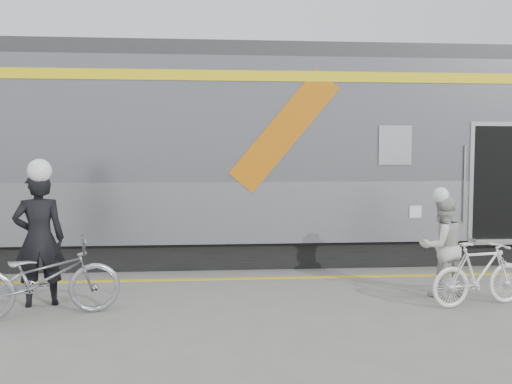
{
  "coord_description": "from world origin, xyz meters",
  "views": [
    {
      "loc": [
        -1.23,
        -6.8,
        2.09
      ],
      "look_at": [
        -0.55,
        1.6,
        1.5
      ],
      "focal_mm": 38.0,
      "sensor_mm": 36.0,
      "label": 1
    }
  ],
  "objects": [
    {
      "name": "train",
      "position": [
        1.84,
        4.19,
        2.05
      ],
      "size": [
        24.0,
        3.17,
        4.1
      ],
      "color": "black",
      "rests_on": "ground"
    },
    {
      "name": "bicycle_left",
      "position": [
        -3.41,
        0.24,
        0.51
      ],
      "size": [
        2.05,
        1.18,
        1.02
      ],
      "primitive_type": "imported",
      "rotation": [
        0.0,
        0.0,
        1.85
      ],
      "color": "#929398",
      "rests_on": "ground"
    },
    {
      "name": "safety_strip",
      "position": [
        0.0,
        2.15,
        0.0
      ],
      "size": [
        24.0,
        0.12,
        0.01
      ],
      "primitive_type": "cube",
      "color": "yellow",
      "rests_on": "ground"
    },
    {
      "name": "ground",
      "position": [
        0.0,
        0.0,
        0.0
      ],
      "size": [
        90.0,
        90.0,
        0.0
      ],
      "primitive_type": "plane",
      "color": "slate",
      "rests_on": "ground"
    },
    {
      "name": "helmet_woman",
      "position": [
        2.13,
        0.83,
        1.59
      ],
      "size": [
        0.24,
        0.24,
        0.24
      ],
      "primitive_type": "sphere",
      "color": "white",
      "rests_on": "woman"
    },
    {
      "name": "man",
      "position": [
        -3.61,
        0.79,
        0.92
      ],
      "size": [
        0.77,
        0.61,
        1.85
      ],
      "primitive_type": "imported",
      "rotation": [
        0.0,
        0.0,
        3.42
      ],
      "color": "black",
      "rests_on": "ground"
    },
    {
      "name": "woman",
      "position": [
        2.13,
        0.83,
        0.74
      ],
      "size": [
        0.81,
        0.69,
        1.47
      ],
      "primitive_type": "imported",
      "rotation": [
        0.0,
        0.0,
        3.35
      ],
      "color": "beige",
      "rests_on": "ground"
    },
    {
      "name": "helmet_man",
      "position": [
        -3.61,
        0.79,
        2.01
      ],
      "size": [
        0.32,
        0.32,
        0.32
      ],
      "primitive_type": "sphere",
      "color": "white",
      "rests_on": "man"
    },
    {
      "name": "bicycle_right",
      "position": [
        2.43,
        0.28,
        0.45
      ],
      "size": [
        1.54,
        0.71,
        0.89
      ],
      "primitive_type": "imported",
      "rotation": [
        0.0,
        0.0,
        1.78
      ],
      "color": "white",
      "rests_on": "ground"
    }
  ]
}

